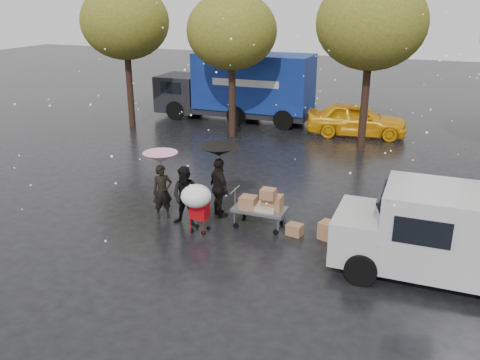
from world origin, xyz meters
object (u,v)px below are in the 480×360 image
at_px(vendor_cart, 262,204).
at_px(blue_truck, 239,87).
at_px(white_van, 451,234).
at_px(yellow_taxi, 357,119).
at_px(person_pink, 162,192).
at_px(person_black, 219,188).
at_px(shopping_cart, 197,199).

height_order(vendor_cart, blue_truck, blue_truck).
xyz_separation_m(white_van, blue_truck, (-10.44, 13.27, 0.60)).
distance_m(blue_truck, yellow_taxi, 6.50).
distance_m(person_pink, yellow_taxi, 12.24).
bearing_deg(person_black, white_van, -150.39).
distance_m(person_pink, person_black, 1.69).
distance_m(person_black, blue_truck, 12.58).
relative_size(vendor_cart, white_van, 0.31).
relative_size(white_van, yellow_taxi, 1.06).
relative_size(shopping_cart, yellow_taxi, 0.32).
bearing_deg(white_van, yellow_taxi, 108.28).
xyz_separation_m(person_pink, yellow_taxi, (3.84, 11.63, -0.03)).
height_order(vendor_cart, white_van, white_van).
height_order(person_black, vendor_cart, person_black).
xyz_separation_m(person_black, vendor_cart, (1.46, -0.31, -0.18)).
bearing_deg(blue_truck, person_pink, -78.64).
distance_m(person_pink, shopping_cart, 1.61).
relative_size(vendor_cart, yellow_taxi, 0.33).
height_order(person_pink, vendor_cart, person_pink).
bearing_deg(white_van, shopping_cart, 179.55).
height_order(person_pink, blue_truck, blue_truck).
bearing_deg(white_van, blue_truck, 128.19).
distance_m(person_pink, white_van, 7.95).
distance_m(person_black, vendor_cart, 1.50).
bearing_deg(person_black, shopping_cart, 128.21).
xyz_separation_m(person_pink, white_van, (7.91, -0.71, 0.34)).
bearing_deg(vendor_cart, yellow_taxi, 85.70).
bearing_deg(blue_truck, yellow_taxi, -8.34).
distance_m(person_pink, vendor_cart, 3.02).
bearing_deg(blue_truck, person_black, -71.12).
bearing_deg(shopping_cart, person_pink, 155.72).
distance_m(shopping_cart, blue_truck, 13.82).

